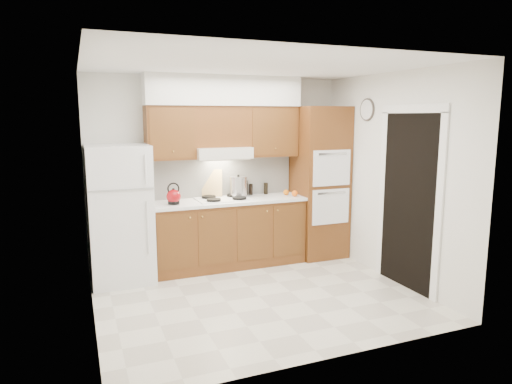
% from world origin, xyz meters
% --- Properties ---
extents(floor, '(3.60, 3.60, 0.00)m').
position_xyz_m(floor, '(0.00, 0.00, 0.00)').
color(floor, beige).
rests_on(floor, ground).
extents(ceiling, '(3.60, 3.60, 0.00)m').
position_xyz_m(ceiling, '(0.00, 0.00, 2.60)').
color(ceiling, white).
rests_on(ceiling, wall_back).
extents(wall_back, '(3.60, 0.02, 2.60)m').
position_xyz_m(wall_back, '(0.00, 1.50, 1.30)').
color(wall_back, white).
rests_on(wall_back, floor).
extents(wall_left, '(0.02, 3.00, 2.60)m').
position_xyz_m(wall_left, '(-1.80, 0.00, 1.30)').
color(wall_left, white).
rests_on(wall_left, floor).
extents(wall_right, '(0.02, 3.00, 2.60)m').
position_xyz_m(wall_right, '(1.80, 0.00, 1.30)').
color(wall_right, white).
rests_on(wall_right, floor).
extents(fridge, '(0.75, 0.72, 1.72)m').
position_xyz_m(fridge, '(-1.41, 1.14, 0.86)').
color(fridge, white).
rests_on(fridge, floor).
extents(base_cabinets, '(2.11, 0.60, 0.90)m').
position_xyz_m(base_cabinets, '(0.02, 1.20, 0.45)').
color(base_cabinets, brown).
rests_on(base_cabinets, floor).
extents(countertop, '(2.13, 0.62, 0.04)m').
position_xyz_m(countertop, '(0.03, 1.19, 0.92)').
color(countertop, white).
rests_on(countertop, base_cabinets).
extents(backsplash, '(2.11, 0.03, 0.56)m').
position_xyz_m(backsplash, '(0.02, 1.49, 1.22)').
color(backsplash, white).
rests_on(backsplash, countertop).
extents(oven_cabinet, '(0.70, 0.65, 2.20)m').
position_xyz_m(oven_cabinet, '(1.44, 1.18, 1.10)').
color(oven_cabinet, brown).
rests_on(oven_cabinet, floor).
extents(upper_cab_left, '(0.63, 0.33, 0.70)m').
position_xyz_m(upper_cab_left, '(-0.71, 1.33, 1.85)').
color(upper_cab_left, brown).
rests_on(upper_cab_left, wall_back).
extents(upper_cab_right, '(0.73, 0.33, 0.70)m').
position_xyz_m(upper_cab_right, '(0.72, 1.33, 1.85)').
color(upper_cab_right, brown).
rests_on(upper_cab_right, wall_back).
extents(range_hood, '(0.75, 0.45, 0.15)m').
position_xyz_m(range_hood, '(-0.02, 1.27, 1.57)').
color(range_hood, silver).
rests_on(range_hood, wall_back).
extents(upper_cab_over_hood, '(0.75, 0.33, 0.55)m').
position_xyz_m(upper_cab_over_hood, '(-0.02, 1.33, 1.92)').
color(upper_cab_over_hood, brown).
rests_on(upper_cab_over_hood, range_hood).
extents(soffit, '(2.13, 0.36, 0.40)m').
position_xyz_m(soffit, '(0.03, 1.32, 2.40)').
color(soffit, silver).
rests_on(soffit, wall_back).
extents(cooktop, '(0.74, 0.50, 0.01)m').
position_xyz_m(cooktop, '(-0.02, 1.21, 0.95)').
color(cooktop, white).
rests_on(cooktop, countertop).
extents(doorway, '(0.02, 0.90, 2.10)m').
position_xyz_m(doorway, '(1.79, -0.35, 1.05)').
color(doorway, black).
rests_on(doorway, floor).
extents(wall_clock, '(0.02, 0.30, 0.30)m').
position_xyz_m(wall_clock, '(1.79, 0.55, 2.15)').
color(wall_clock, '#3F3833').
rests_on(wall_clock, wall_right).
extents(kettle, '(0.22, 0.22, 0.19)m').
position_xyz_m(kettle, '(-0.74, 1.11, 1.04)').
color(kettle, maroon).
rests_on(kettle, countertop).
extents(cutting_board, '(0.30, 0.18, 0.37)m').
position_xyz_m(cutting_board, '(-0.12, 1.45, 1.14)').
color(cutting_board, tan).
rests_on(cutting_board, countertop).
extents(stock_pot, '(0.30, 0.30, 0.25)m').
position_xyz_m(stock_pot, '(0.22, 1.30, 1.10)').
color(stock_pot, silver).
rests_on(stock_pot, cooktop).
extents(condiment_a, '(0.08, 0.08, 0.21)m').
position_xyz_m(condiment_a, '(0.37, 1.42, 1.05)').
color(condiment_a, black).
rests_on(condiment_a, countertop).
extents(condiment_b, '(0.06, 0.06, 0.16)m').
position_xyz_m(condiment_b, '(0.45, 1.42, 1.02)').
color(condiment_b, black).
rests_on(condiment_b, countertop).
extents(condiment_c, '(0.06, 0.06, 0.17)m').
position_xyz_m(condiment_c, '(0.68, 1.40, 1.02)').
color(condiment_c, black).
rests_on(condiment_c, countertop).
extents(orange_near, '(0.09, 0.09, 0.09)m').
position_xyz_m(orange_near, '(0.98, 1.06, 0.98)').
color(orange_near, orange).
rests_on(orange_near, countertop).
extents(orange_far, '(0.11, 0.11, 0.08)m').
position_xyz_m(orange_far, '(0.91, 1.21, 0.98)').
color(orange_far, orange).
rests_on(orange_far, countertop).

